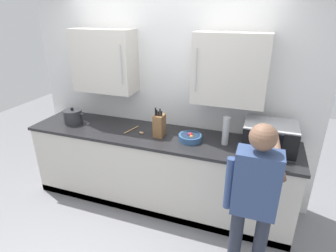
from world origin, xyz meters
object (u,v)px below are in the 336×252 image
at_px(fruit_bowl, 190,137).
at_px(stock_pot, 73,117).
at_px(person_figure, 254,197).
at_px(thermos_flask, 226,131).
at_px(wooden_spoon, 136,131).
at_px(microwave_oven, 267,137).
at_px(knife_block, 159,125).

xyz_separation_m(fruit_bowl, stock_pot, (-1.56, -0.01, 0.05)).
bearing_deg(person_figure, thermos_flask, 113.22).
relative_size(wooden_spoon, stock_pot, 0.75).
bearing_deg(stock_pot, fruit_bowl, 0.24).
height_order(microwave_oven, knife_block, knife_block).
bearing_deg(thermos_flask, person_figure, -66.78).
bearing_deg(person_figure, knife_block, 144.11).
relative_size(fruit_bowl, person_figure, 0.17).
distance_m(knife_block, person_figure, 1.38).
height_order(fruit_bowl, stock_pot, stock_pot).
xyz_separation_m(microwave_oven, thermos_flask, (-0.42, -0.03, 0.01)).
relative_size(wooden_spoon, person_figure, 0.16).
xyz_separation_m(fruit_bowl, wooden_spoon, (-0.68, 0.01, -0.03)).
bearing_deg(thermos_flask, fruit_bowl, -173.82).
distance_m(stock_pot, person_figure, 2.44).
bearing_deg(person_figure, fruit_bowl, 132.72).
bearing_deg(thermos_flask, wooden_spoon, -178.40).
height_order(microwave_oven, person_figure, person_figure).
height_order(knife_block, person_figure, person_figure).
relative_size(fruit_bowl, stock_pot, 0.80).
distance_m(fruit_bowl, stock_pot, 1.56).
bearing_deg(fruit_bowl, thermos_flask, 6.18).
relative_size(thermos_flask, fruit_bowl, 1.20).
xyz_separation_m(knife_block, person_figure, (1.11, -0.81, -0.14)).
bearing_deg(stock_pot, wooden_spoon, 1.17).
distance_m(microwave_oven, knife_block, 1.18).
xyz_separation_m(microwave_oven, stock_pot, (-2.37, -0.07, -0.06)).
bearing_deg(person_figure, wooden_spoon, 150.14).
bearing_deg(fruit_bowl, wooden_spoon, 179.03).
bearing_deg(person_figure, microwave_oven, 85.91).
height_order(thermos_flask, stock_pot, thermos_flask).
relative_size(microwave_oven, fruit_bowl, 1.99).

